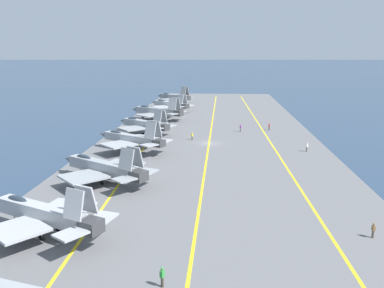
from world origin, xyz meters
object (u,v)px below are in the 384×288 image
at_px(parked_jet_seventh, 170,104).
at_px(crew_yellow_vest, 192,136).
at_px(parked_jet_eighth, 174,97).
at_px(parked_jet_fifth, 144,124).
at_px(crew_green_vest, 162,276).
at_px(parked_jet_third, 103,167).
at_px(parked_jet_sixth, 157,111).
at_px(crew_purple_vest, 241,128).
at_px(parked_jet_second, 44,213).
at_px(crew_white_vest, 307,147).
at_px(parked_jet_fourth, 132,139).
at_px(crew_brown_vest, 373,230).
at_px(crew_red_vest, 269,126).

bearing_deg(parked_jet_seventh, crew_yellow_vest, -166.45).
height_order(parked_jet_seventh, parked_jet_eighth, parked_jet_eighth).
distance_m(parked_jet_fifth, crew_green_vest, 64.87).
relative_size(parked_jet_third, parked_jet_sixth, 0.97).
height_order(parked_jet_eighth, crew_purple_vest, parked_jet_eighth).
bearing_deg(parked_jet_sixth, parked_jet_second, 179.93).
bearing_deg(crew_white_vest, parked_jet_fourth, 93.91).
distance_m(parked_jet_eighth, crew_green_vest, 121.17).
xyz_separation_m(parked_jet_second, parked_jet_eighth, (111.56, -0.62, 0.16)).
distance_m(parked_jet_sixth, crew_brown_vest, 81.08).
bearing_deg(parked_jet_third, parked_jet_seventh, -0.39).
height_order(parked_jet_second, parked_jet_eighth, parked_jet_eighth).
height_order(parked_jet_fourth, crew_purple_vest, parked_jet_fourth).
distance_m(crew_green_vest, crew_red_vest, 72.03).
distance_m(parked_jet_fourth, crew_brown_vest, 48.76).
xyz_separation_m(crew_white_vest, crew_yellow_vest, (8.96, 23.11, -0.05)).
xyz_separation_m(parked_jet_second, crew_yellow_vest, (48.55, -12.12, -1.50)).
height_order(parked_jet_second, crew_green_vest, parked_jet_second).
bearing_deg(parked_jet_fifth, parked_jet_second, 179.74).
height_order(parked_jet_seventh, crew_yellow_vest, parked_jet_seventh).
bearing_deg(crew_white_vest, parked_jet_second, 138.34).
bearing_deg(parked_jet_eighth, crew_purple_vest, -156.79).
distance_m(parked_jet_fifth, parked_jet_eighth, 57.03).
bearing_deg(parked_jet_seventh, parked_jet_second, 179.02).
distance_m(parked_jet_eighth, crew_purple_vest, 57.26).
relative_size(parked_jet_eighth, crew_purple_vest, 8.19).
relative_size(parked_jet_sixth, parked_jet_seventh, 1.11).
height_order(crew_brown_vest, crew_yellow_vest, crew_yellow_vest).
distance_m(parked_jet_second, parked_jet_seventh, 92.31).
bearing_deg(crew_green_vest, parked_jet_seventh, 6.93).
height_order(parked_jet_third, crew_brown_vest, parked_jet_third).
height_order(crew_green_vest, crew_red_vest, crew_red_vest).
relative_size(parked_jet_fifth, crew_red_vest, 8.21).
height_order(crew_brown_vest, crew_red_vest, crew_red_vest).
bearing_deg(parked_jet_sixth, crew_brown_vest, -154.82).
height_order(parked_jet_fourth, crew_brown_vest, parked_jet_fourth).
height_order(parked_jet_eighth, crew_green_vest, parked_jet_eighth).
bearing_deg(crew_brown_vest, crew_white_vest, -0.99).
xyz_separation_m(parked_jet_second, crew_purple_vest, (58.96, -23.18, -1.41)).
xyz_separation_m(crew_white_vest, crew_purple_vest, (19.36, 12.05, 0.03)).
distance_m(parked_jet_fifth, parked_jet_sixth, 20.64).
height_order(crew_purple_vest, crew_red_vest, crew_red_vest).
bearing_deg(crew_red_vest, parked_jet_fourth, 129.43).
bearing_deg(parked_jet_fourth, parked_jet_third, 179.78).
height_order(parked_jet_fifth, crew_green_vest, parked_jet_fifth).
xyz_separation_m(crew_purple_vest, crew_red_vest, (2.30, -7.15, 0.02)).
height_order(crew_yellow_vest, crew_red_vest, crew_red_vest).
bearing_deg(parked_jet_third, crew_white_vest, -57.92).
bearing_deg(parked_jet_sixth, parked_jet_fifth, -179.57).
distance_m(parked_jet_sixth, crew_white_vest, 50.03).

